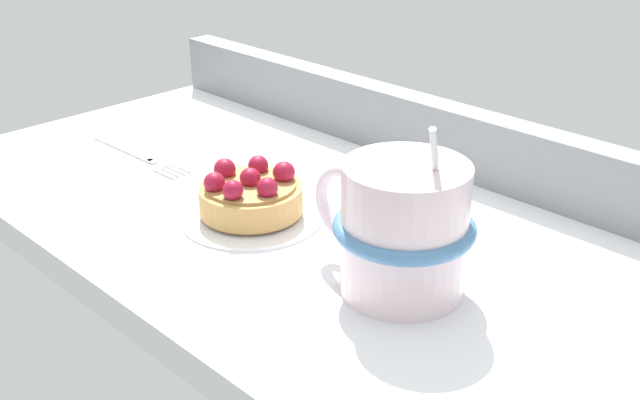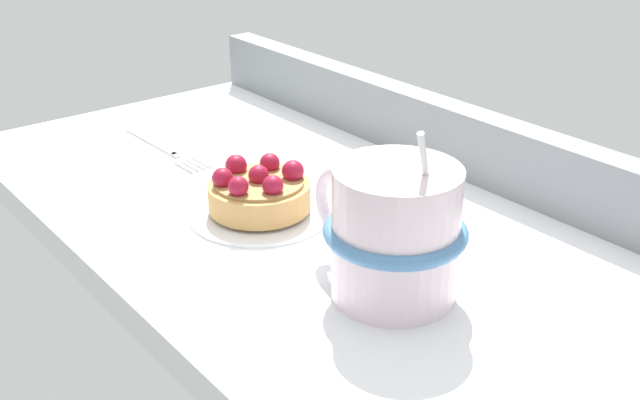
{
  "view_description": "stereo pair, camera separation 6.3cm",
  "coord_description": "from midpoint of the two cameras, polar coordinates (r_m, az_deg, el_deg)",
  "views": [
    {
      "loc": [
        46.3,
        -44.08,
        31.85
      ],
      "look_at": [
        6.0,
        -3.6,
        4.7
      ],
      "focal_mm": 43.22,
      "sensor_mm": 36.0,
      "label": 1
    },
    {
      "loc": [
        50.52,
        -39.38,
        31.85
      ],
      "look_at": [
        6.0,
        -3.6,
        4.7
      ],
      "focal_mm": 43.22,
      "sensor_mm": 36.0,
      "label": 2
    }
  ],
  "objects": [
    {
      "name": "ground_plane",
      "position": [
        0.72,
        -3.87,
        -2.18
      ],
      "size": [
        80.32,
        39.99,
        2.98
      ],
      "primitive_type": "cube",
      "color": "white"
    },
    {
      "name": "raspberry_tart",
      "position": [
        0.7,
        -7.74,
        0.4
      ],
      "size": [
        9.44,
        9.44,
        4.42
      ],
      "color": "tan",
      "rests_on": "dessert_plate"
    },
    {
      "name": "dessert_fork",
      "position": [
        0.87,
        -15.39,
        3.24
      ],
      "size": [
        16.23,
        2.53,
        0.6
      ],
      "color": "silver",
      "rests_on": "ground_plane"
    },
    {
      "name": "dessert_plate",
      "position": [
        0.71,
        -7.62,
        -1.11
      ],
      "size": [
        13.21,
        13.21,
        0.69
      ],
      "color": "white",
      "rests_on": "ground_plane"
    },
    {
      "name": "coffee_mug",
      "position": [
        0.58,
        2.95,
        -2.16
      ],
      "size": [
        14.61,
        10.8,
        13.87
      ],
      "color": "silver",
      "rests_on": "ground_plane"
    },
    {
      "name": "window_rail_back",
      "position": [
        0.82,
        5.68,
        5.09
      ],
      "size": [
        78.72,
        3.21,
        6.87
      ],
      "primitive_type": "cube",
      "color": "gray",
      "rests_on": "ground_plane"
    }
  ]
}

